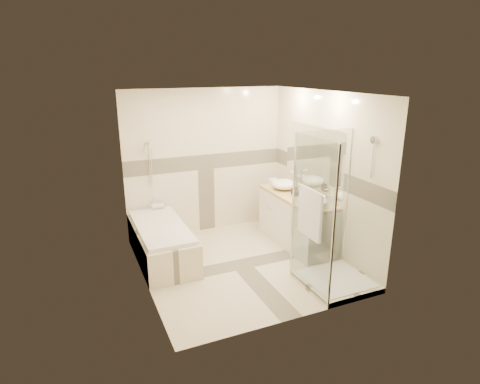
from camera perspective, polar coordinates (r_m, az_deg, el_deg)
name	(u,v)px	position (r m, az deg, el deg)	size (l,w,h in m)	color
room	(244,183)	(5.65, 0.55, 1.30)	(2.82, 3.02, 2.52)	beige
bathtub	(162,240)	(6.24, -11.09, -6.76)	(0.75, 1.70, 0.56)	beige
vanity	(296,220)	(6.64, 7.97, -3.97)	(0.58, 1.62, 0.85)	silver
shower_enclosure	(327,250)	(5.49, 12.32, -8.01)	(0.96, 0.93, 2.04)	beige
vessel_sink_near	(284,184)	(6.79, 6.27, 1.10)	(0.42, 0.42, 0.17)	white
vessel_sink_far	(316,201)	(6.03, 10.76, -1.32)	(0.37, 0.37, 0.15)	white
faucet_near	(295,178)	(6.87, 7.85, 2.03)	(0.12, 0.03, 0.30)	silver
faucet_far	(328,195)	(6.12, 12.47, -0.41)	(0.10, 0.03, 0.25)	silver
amenity_bottle_a	(294,190)	(6.51, 7.74, 0.30)	(0.07, 0.07, 0.16)	black
amenity_bottle_b	(297,192)	(6.46, 8.05, 0.05)	(0.11, 0.11, 0.14)	black
folded_towels	(275,182)	(7.06, 5.02, 1.42)	(0.16, 0.26, 0.08)	silver
rolled_towel	(158,206)	(6.82, -11.64, -1.99)	(0.09, 0.09, 0.20)	silver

